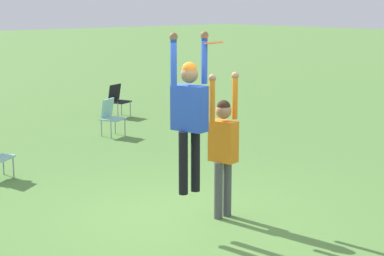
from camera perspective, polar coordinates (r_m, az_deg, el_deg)
name	(u,v)px	position (r m, az deg, el deg)	size (l,w,h in m)	color
ground_plane	(187,222)	(8.96, -0.43, -8.31)	(120.00, 120.00, 0.00)	#56843D
person_jumping	(189,109)	(8.13, -0.24, 1.66)	(0.62, 0.50, 2.07)	black
person_defending	(223,143)	(8.86, 2.80, -1.31)	(0.54, 0.42, 2.04)	#4C4C51
frisbee	(214,43)	(8.19, 1.98, 7.58)	(0.25, 0.25, 0.05)	#E04C23
camping_chair_1	(111,114)	(14.61, -7.26, 1.20)	(0.59, 0.65, 0.84)	gray
camping_chair_4	(117,98)	(17.11, -6.66, 2.67)	(0.61, 0.65, 0.85)	gray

